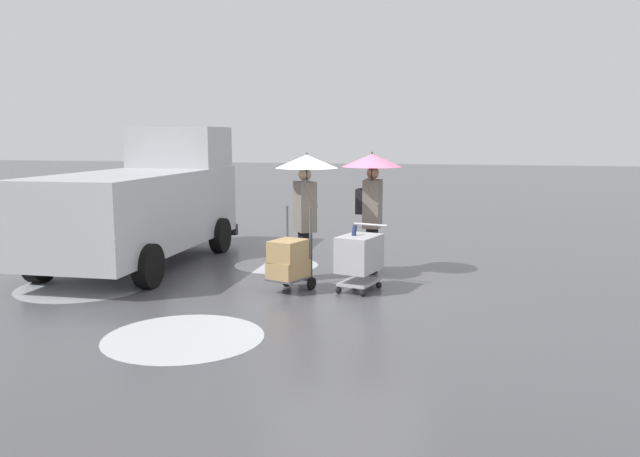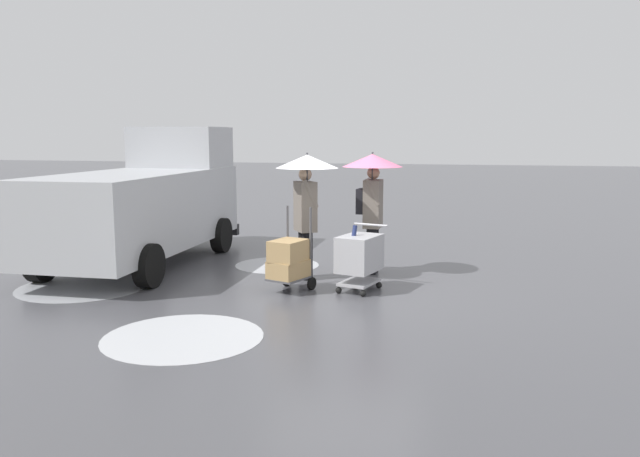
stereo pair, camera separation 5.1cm
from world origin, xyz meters
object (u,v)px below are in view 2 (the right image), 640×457
(shopping_cart_vendor, at_px, (359,255))
(pedestrian_pink_side, at_px, (306,186))
(cargo_van_parked_right, at_px, (146,202))
(hand_dolly_boxes, at_px, (289,260))
(pedestrian_black_side, at_px, (372,185))

(shopping_cart_vendor, xyz_separation_m, pedestrian_pink_side, (1.01, -0.60, 1.02))
(cargo_van_parked_right, xyz_separation_m, pedestrian_pink_side, (-3.33, 0.68, 0.41))
(hand_dolly_boxes, height_order, pedestrian_pink_side, pedestrian_pink_side)
(pedestrian_black_side, bearing_deg, shopping_cart_vendor, 90.20)
(cargo_van_parked_right, distance_m, pedestrian_black_side, 4.35)
(pedestrian_black_side, bearing_deg, pedestrian_pink_side, 34.44)
(shopping_cart_vendor, bearing_deg, pedestrian_pink_side, -30.71)
(cargo_van_parked_right, bearing_deg, hand_dolly_boxes, 154.23)
(cargo_van_parked_right, distance_m, shopping_cart_vendor, 4.56)
(cargo_van_parked_right, bearing_deg, shopping_cart_vendor, 163.52)
(cargo_van_parked_right, bearing_deg, pedestrian_black_side, -179.93)
(shopping_cart_vendor, height_order, hand_dolly_boxes, hand_dolly_boxes)
(cargo_van_parked_right, distance_m, hand_dolly_boxes, 3.70)
(cargo_van_parked_right, distance_m, pedestrian_pink_side, 3.42)
(shopping_cart_vendor, bearing_deg, cargo_van_parked_right, -16.48)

